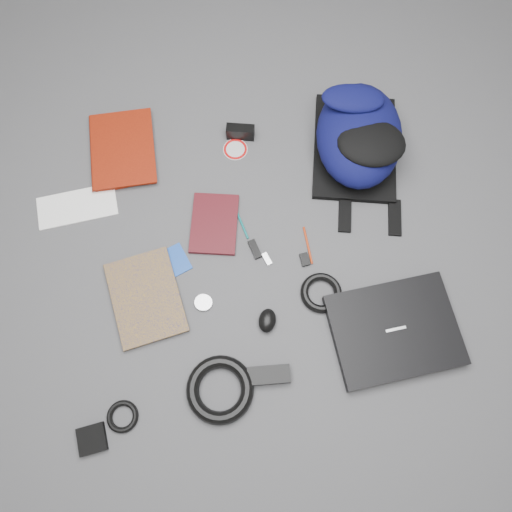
{
  "coord_description": "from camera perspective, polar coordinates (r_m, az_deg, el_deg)",
  "views": [
    {
      "loc": [
        -0.07,
        -0.49,
        1.47
      ],
      "look_at": [
        0.0,
        0.0,
        0.02
      ],
      "focal_mm": 35.0,
      "sensor_mm": 36.0,
      "label": 1
    }
  ],
  "objects": [
    {
      "name": "headphone_left",
      "position": [
        1.52,
        -6.07,
        -5.32
      ],
      "size": [
        0.07,
        0.07,
        0.01
      ],
      "primitive_type": "cylinder",
      "rotation": [
        0.0,
        0.0,
        -0.35
      ],
      "color": "#ADADAF",
      "rests_on": "ground"
    },
    {
      "name": "id_badge",
      "position": [
        1.57,
        -9.01,
        -0.42
      ],
      "size": [
        0.09,
        0.11,
        0.0
      ],
      "primitive_type": "cube",
      "rotation": [
        0.0,
        0.0,
        0.37
      ],
      "color": "#1645AB",
      "rests_on": "ground"
    },
    {
      "name": "usb_black",
      "position": [
        1.56,
        -0.14,
        0.78
      ],
      "size": [
        0.04,
        0.07,
        0.01
      ],
      "primitive_type": "cube",
      "rotation": [
        0.0,
        0.0,
        0.27
      ],
      "color": "black",
      "rests_on": "ground"
    },
    {
      "name": "laptop",
      "position": [
        1.53,
        15.52,
        -8.18
      ],
      "size": [
        0.38,
        0.31,
        0.04
      ],
      "primitive_type": "cube",
      "rotation": [
        0.0,
        0.0,
        0.07
      ],
      "color": "black",
      "rests_on": "ground"
    },
    {
      "name": "cable_coil",
      "position": [
        1.52,
        7.46,
        -4.19
      ],
      "size": [
        0.15,
        0.15,
        0.02
      ],
      "primitive_type": "torus",
      "rotation": [
        0.0,
        0.0,
        0.17
      ],
      "color": "black",
      "rests_on": "ground"
    },
    {
      "name": "pen_red",
      "position": [
        1.57,
        5.95,
        1.23
      ],
      "size": [
        0.01,
        0.12,
        0.01
      ],
      "primitive_type": "cylinder",
      "rotation": [
        1.57,
        0.0,
        0.04
      ],
      "color": "#B2300D",
      "rests_on": "ground"
    },
    {
      "name": "power_brick",
      "position": [
        1.47,
        1.47,
        -13.45
      ],
      "size": [
        0.13,
        0.06,
        0.03
      ],
      "primitive_type": "cube",
      "rotation": [
        0.0,
        0.0,
        -0.06
      ],
      "color": "black",
      "rests_on": "ground"
    },
    {
      "name": "sticker_disc",
      "position": [
        1.72,
        -2.37,
        12.07
      ],
      "size": [
        0.11,
        0.11,
        0.0
      ],
      "primitive_type": "cylinder",
      "rotation": [
        0.0,
        0.0,
        0.4
      ],
      "color": "silver",
      "rests_on": "ground"
    },
    {
      "name": "power_cord_coil",
      "position": [
        1.46,
        -4.14,
        -14.97
      ],
      "size": [
        0.21,
        0.21,
        0.04
      ],
      "primitive_type": "torus",
      "rotation": [
        0.0,
        0.0,
        0.12
      ],
      "color": "black",
      "rests_on": "ground"
    },
    {
      "name": "ground",
      "position": [
        1.55,
        0.0,
        -0.24
      ],
      "size": [
        4.0,
        4.0,
        0.0
      ],
      "primitive_type": "plane",
      "color": "#4F4F51",
      "rests_on": "ground"
    },
    {
      "name": "dvd_case",
      "position": [
        1.59,
        -4.79,
        3.7
      ],
      "size": [
        0.18,
        0.23,
        0.02
      ],
      "primitive_type": "cube",
      "rotation": [
        0.0,
        0.0,
        -0.19
      ],
      "color": "#380A0F",
      "rests_on": "ground"
    },
    {
      "name": "headphone_right",
      "position": [
        1.52,
        -5.94,
        -5.35
      ],
      "size": [
        0.06,
        0.06,
        0.01
      ],
      "primitive_type": "cylinder",
      "rotation": [
        0.0,
        0.0,
        -0.17
      ],
      "color": "#B6B7B9",
      "rests_on": "ground"
    },
    {
      "name": "usb_silver",
      "position": [
        1.55,
        1.26,
        -0.34
      ],
      "size": [
        0.03,
        0.04,
        0.01
      ],
      "primitive_type": "cube",
      "rotation": [
        0.0,
        0.0,
        0.34
      ],
      "color": "#B9B9BB",
      "rests_on": "ground"
    },
    {
      "name": "mouse",
      "position": [
        1.48,
        1.3,
        -7.38
      ],
      "size": [
        0.07,
        0.08,
        0.04
      ],
      "primitive_type": "ellipsoid",
      "rotation": [
        0.0,
        0.0,
        -0.31
      ],
      "color": "black",
      "rests_on": "ground"
    },
    {
      "name": "pen_teal",
      "position": [
        1.59,
        -1.72,
        3.91
      ],
      "size": [
        0.04,
        0.12,
        0.01
      ],
      "primitive_type": "cylinder",
      "rotation": [
        1.57,
        0.0,
        0.24
      ],
      "color": "#0B6968",
      "rests_on": "ground"
    },
    {
      "name": "pouch",
      "position": [
        1.53,
        -18.23,
        -19.27
      ],
      "size": [
        0.09,
        0.09,
        0.02
      ],
      "primitive_type": "cube",
      "rotation": [
        0.0,
        0.0,
        0.13
      ],
      "color": "black",
      "rests_on": "ground"
    },
    {
      "name": "compact_camera",
      "position": [
        1.72,
        -1.79,
        13.98
      ],
      "size": [
        0.1,
        0.05,
        0.05
      ],
      "primitive_type": "cube",
      "rotation": [
        0.0,
        0.0,
        -0.22
      ],
      "color": "black",
      "rests_on": "ground"
    },
    {
      "name": "key_fob",
      "position": [
        1.55,
        5.6,
        -0.4
      ],
      "size": [
        0.03,
        0.04,
        0.01
      ],
      "primitive_type": "cube",
      "rotation": [
        0.0,
        0.0,
        0.11
      ],
      "color": "black",
      "rests_on": "ground"
    },
    {
      "name": "backpack",
      "position": [
        1.67,
        11.7,
        13.41
      ],
      "size": [
        0.37,
        0.48,
        0.18
      ],
      "primitive_type": null,
      "rotation": [
        0.0,
        0.0,
        -0.21
      ],
      "color": "#070932",
      "rests_on": "ground"
    },
    {
      "name": "textbook_red",
      "position": [
        1.78,
        -18.39,
        11.04
      ],
      "size": [
        0.21,
        0.29,
        0.03
      ],
      "primitive_type": "imported",
      "rotation": [
        0.0,
        0.0,
        0.01
      ],
      "color": "maroon",
      "rests_on": "ground"
    },
    {
      "name": "envelope",
      "position": [
        1.72,
        -19.76,
        5.38
      ],
      "size": [
        0.26,
        0.14,
        0.0
      ],
      "primitive_type": "cube",
      "rotation": [
        0.0,
        0.0,
        0.09
      ],
      "color": "white",
      "rests_on": "ground"
    },
    {
      "name": "comic_book",
      "position": [
        1.56,
        -16.0,
        -5.7
      ],
      "size": [
        0.25,
        0.31,
        0.02
      ],
      "primitive_type": "imported",
      "rotation": [
        0.0,
        0.0,
        0.17
      ],
      "color": "#C68E0E",
      "rests_on": "ground"
    },
    {
      "name": "earbud_coil",
      "position": [
        1.51,
        -15.01,
        -17.3
      ],
      "size": [
        0.1,
        0.1,
        0.02
      ],
      "primitive_type": "torus",
      "rotation": [
        0.0,
        0.0,
        -0.1
      ],
      "color": "black",
      "rests_on": "ground"
    }
  ]
}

